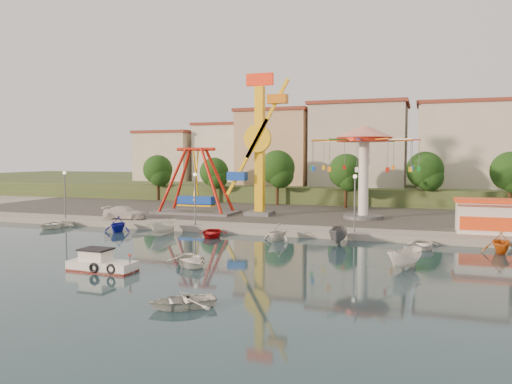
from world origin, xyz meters
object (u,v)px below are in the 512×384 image
at_px(pirate_ship_ride, 196,182).
at_px(skiff, 405,259).
at_px(rowboat_a, 190,260).
at_px(van, 125,213).
at_px(kamikaze_tower, 261,148).
at_px(wave_swinger, 364,150).
at_px(cabin_motorboat, 101,264).

distance_m(pirate_ship_ride, skiff, 32.84).
height_order(rowboat_a, van, van).
xyz_separation_m(pirate_ship_ride, rowboat_a, (11.14, -24.33, -3.98)).
relative_size(kamikaze_tower, wave_swinger, 1.42).
xyz_separation_m(cabin_motorboat, van, (-11.42, 20.15, 0.87)).
bearing_deg(rowboat_a, van, 92.40).
bearing_deg(kamikaze_tower, cabin_motorboat, -94.02).
height_order(pirate_ship_ride, rowboat_a, pirate_ship_ride).
bearing_deg(kamikaze_tower, van, -150.09).
bearing_deg(cabin_motorboat, skiff, 21.33).
bearing_deg(pirate_ship_ride, van, -124.56).
xyz_separation_m(pirate_ship_ride, kamikaze_tower, (8.24, 0.24, 4.15)).
bearing_deg(pirate_ship_ride, wave_swinger, 3.66).
relative_size(pirate_ship_ride, kamikaze_tower, 0.61).
bearing_deg(pirate_ship_ride, skiff, -39.53).
relative_size(wave_swinger, skiff, 3.05).
xyz_separation_m(pirate_ship_ride, van, (-5.14, -7.46, -3.09)).
bearing_deg(wave_swinger, rowboat_a, -108.81).
bearing_deg(skiff, wave_swinger, 128.47).
height_order(rowboat_a, skiff, skiff).
distance_m(wave_swinger, skiff, 23.87).
xyz_separation_m(kamikaze_tower, van, (-13.37, -7.70, -7.24)).
relative_size(skiff, van, 0.79).
distance_m(pirate_ship_ride, van, 9.57).
distance_m(rowboat_a, skiff, 14.48).
bearing_deg(skiff, kamikaze_tower, 153.78).
xyz_separation_m(kamikaze_tower, cabin_motorboat, (-1.96, -27.84, -8.12)).
bearing_deg(van, kamikaze_tower, -68.31).
bearing_deg(kamikaze_tower, wave_swinger, 5.07).
bearing_deg(rowboat_a, kamikaze_tower, 55.16).
distance_m(pirate_ship_ride, wave_swinger, 20.26).
distance_m(kamikaze_tower, skiff, 28.09).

